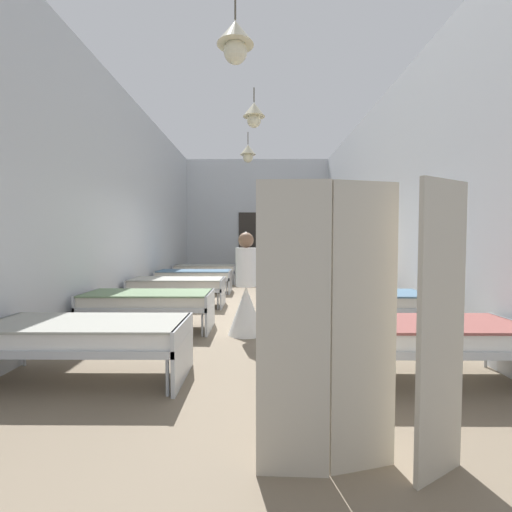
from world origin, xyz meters
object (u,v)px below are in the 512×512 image
bed_left_row_0 (87,335)px  potted_plant (252,260)px  bed_left_row_1 (149,301)px  bed_right_row_3 (319,276)px  bed_right_row_4 (308,269)px  bed_left_row_4 (205,269)px  nurse_near_aisle (246,298)px  bed_right_row_2 (335,285)px  bed_right_row_0 (420,336)px  privacy_screen (366,330)px  bed_left_row_3 (194,276)px  bed_right_row_1 (362,301)px  bed_left_row_2 (178,285)px

bed_left_row_0 → potted_plant: potted_plant is taller
bed_left_row_1 → bed_right_row_3: bearing=49.6°
bed_right_row_3 → potted_plant: 2.85m
bed_left_row_0 → bed_right_row_4: bearing=67.0°
bed_left_row_4 → nurse_near_aisle: nurse_near_aisle is taller
bed_right_row_2 → bed_right_row_3: 1.90m
bed_right_row_0 → bed_left_row_4: size_ratio=1.00×
bed_right_row_3 → bed_left_row_4: size_ratio=1.00×
bed_left_row_4 → bed_right_row_0: bearing=-67.0°
bed_right_row_2 → privacy_screen: size_ratio=1.12×
bed_left_row_1 → bed_left_row_4: bearing=90.0°
bed_left_row_0 → nurse_near_aisle: nurse_near_aisle is taller
bed_right_row_2 → nurse_near_aisle: nurse_near_aisle is taller
privacy_screen → bed_right_row_0: bearing=40.3°
bed_left_row_0 → bed_left_row_3: bearing=90.0°
bed_left_row_1 → bed_left_row_3: 3.80m
bed_right_row_2 → privacy_screen: 5.27m
bed_right_row_0 → bed_right_row_3: 5.70m
bed_right_row_1 → nurse_near_aisle: bearing=-171.9°
potted_plant → bed_left_row_2: bearing=-109.6°
bed_left_row_3 → nurse_near_aisle: nurse_near_aisle is taller
bed_right_row_1 → bed_left_row_2: bearing=149.5°
bed_left_row_2 → nurse_near_aisle: nurse_near_aisle is taller
bed_right_row_2 → nurse_near_aisle: 2.77m
bed_right_row_0 → potted_plant: bearing=102.6°
nurse_near_aisle → bed_right_row_1: bearing=-0.7°
bed_right_row_0 → nurse_near_aisle: 2.40m
bed_right_row_2 → bed_left_row_3: same height
potted_plant → bed_left_row_3: bearing=-123.4°
bed_left_row_1 → potted_plant: bearing=76.3°
nurse_near_aisle → potted_plant: (-0.02, 6.27, 0.18)m
bed_left_row_0 → bed_right_row_3: bearing=60.5°
bed_right_row_3 → bed_right_row_4: (0.00, 1.90, 0.00)m
bed_left_row_4 → privacy_screen: 9.26m
bed_left_row_1 → bed_right_row_0: bearing=-30.5°
bed_right_row_1 → bed_right_row_3: size_ratio=1.00×
bed_left_row_3 → potted_plant: bearing=56.6°
bed_right_row_3 → bed_left_row_3: bearing=180.0°
bed_right_row_2 → bed_right_row_1: bearing=-90.0°
bed_left_row_3 → bed_right_row_2: bearing=-30.5°
bed_right_row_1 → bed_left_row_1: bearing=180.0°
bed_right_row_0 → nurse_near_aisle: nurse_near_aisle is taller
bed_left_row_2 → nurse_near_aisle: size_ratio=1.28×
bed_left_row_0 → bed_right_row_2: same height
privacy_screen → bed_right_row_1: bearing=58.9°
bed_right_row_1 → potted_plant: size_ratio=1.70×
bed_right_row_0 → bed_right_row_4: (0.00, 7.60, 0.00)m
bed_left_row_3 → privacy_screen: 7.44m
bed_right_row_1 → potted_plant: potted_plant is taller
bed_left_row_3 → bed_left_row_4: size_ratio=1.00×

